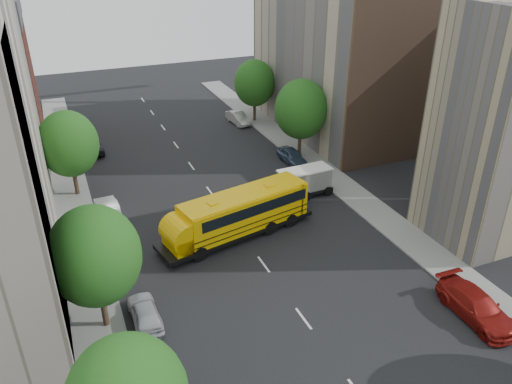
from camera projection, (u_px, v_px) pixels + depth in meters
ground at (253, 250)px, 36.56m from camera, size 120.00×120.00×0.00m
sidewalk_left at (83, 248)px, 36.66m from camera, size 3.00×80.00×0.12m
sidewalk_right at (350, 192)px, 44.57m from camera, size 3.00×80.00×0.12m
lane_markings at (210, 192)px, 44.73m from camera, size 0.15×64.00×0.01m
building_right_near at (512, 127)px, 35.14m from camera, size 10.00×7.00×17.00m
building_right_far at (334, 52)px, 54.94m from camera, size 10.00×22.00×18.00m
building_right_sidewall at (395, 75)px, 45.95m from camera, size 10.10×0.30×18.00m
street_tree_1 at (95, 256)px, 27.22m from camera, size 5.12×5.12×7.90m
street_tree_2 at (69, 144)px, 41.99m from camera, size 4.99×4.99×7.71m
street_tree_4 at (301, 109)px, 49.44m from camera, size 5.25×5.25×8.10m
street_tree_5 at (254, 83)px, 59.42m from camera, size 4.86×4.86×7.51m
school_bus at (235, 214)px, 37.27m from camera, size 12.88×5.39×3.55m
safari_truck at (300, 183)px, 43.40m from camera, size 5.93×2.43×2.50m
parked_car_0 at (145, 312)px, 29.50m from camera, size 1.67×4.06×1.37m
parked_car_1 at (108, 210)px, 40.26m from camera, size 1.78×4.73×1.54m
parked_car_2 at (90, 146)px, 52.49m from camera, size 2.48×5.13×1.41m
parked_car_3 at (476, 306)px, 29.82m from camera, size 2.40×5.58×1.60m
parked_car_4 at (292, 156)px, 50.05m from camera, size 1.80×4.26×1.44m
parked_car_5 at (238, 118)px, 60.42m from camera, size 1.91×4.43×1.42m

